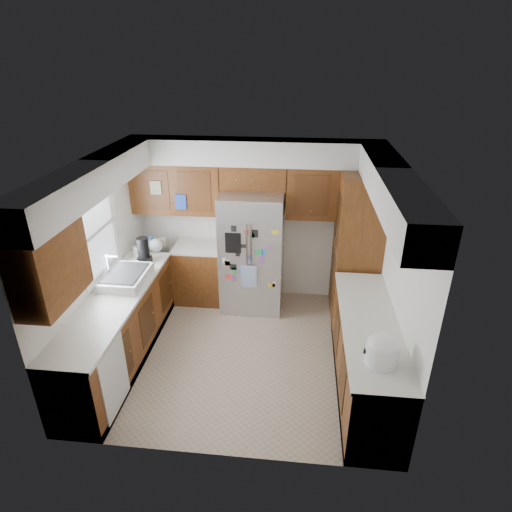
# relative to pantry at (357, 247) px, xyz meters

# --- Properties ---
(floor) EXTENTS (3.60, 3.60, 0.00)m
(floor) POSITION_rel_pantry_xyz_m (-1.50, -1.15, -1.07)
(floor) COLOR tan
(floor) RESTS_ON ground
(room_shell) EXTENTS (3.64, 3.24, 2.52)m
(room_shell) POSITION_rel_pantry_xyz_m (-1.61, -0.79, 0.75)
(room_shell) COLOR white
(room_shell) RESTS_ON ground
(left_counter_run) EXTENTS (1.36, 3.20, 0.92)m
(left_counter_run) POSITION_rel_pantry_xyz_m (-2.86, -1.12, -0.65)
(left_counter_run) COLOR #49280E
(left_counter_run) RESTS_ON ground
(right_counter_run) EXTENTS (0.63, 2.25, 0.92)m
(right_counter_run) POSITION_rel_pantry_xyz_m (0.00, -1.62, -0.65)
(right_counter_run) COLOR #49280E
(right_counter_run) RESTS_ON ground
(pantry) EXTENTS (0.60, 0.90, 2.15)m
(pantry) POSITION_rel_pantry_xyz_m (0.00, 0.00, 0.00)
(pantry) COLOR #49280E
(pantry) RESTS_ON ground
(fridge) EXTENTS (0.90, 0.79, 1.80)m
(fridge) POSITION_rel_pantry_xyz_m (-1.50, 0.05, -0.17)
(fridge) COLOR #A6A5AA
(fridge) RESTS_ON ground
(bridge_cabinet) EXTENTS (0.96, 0.34, 0.35)m
(bridge_cabinet) POSITION_rel_pantry_xyz_m (-1.50, 0.28, 0.90)
(bridge_cabinet) COLOR #49280E
(bridge_cabinet) RESTS_ON fridge
(fridge_top_items) EXTENTS (0.68, 0.30, 0.30)m
(fridge_top_items) POSITION_rel_pantry_xyz_m (-1.46, 0.28, 1.21)
(fridge_top_items) COLOR blue
(fridge_top_items) RESTS_ON bridge_cabinet
(sink_assembly) EXTENTS (0.52, 0.70, 0.37)m
(sink_assembly) POSITION_rel_pantry_xyz_m (-3.00, -1.05, -0.09)
(sink_assembly) COLOR silver
(sink_assembly) RESTS_ON left_counter_run
(left_counter_clutter) EXTENTS (0.34, 0.82, 0.38)m
(left_counter_clutter) POSITION_rel_pantry_xyz_m (-2.95, -0.31, -0.02)
(left_counter_clutter) COLOR black
(left_counter_clutter) RESTS_ON left_counter_run
(rice_cooker) EXTENTS (0.32, 0.31, 0.28)m
(rice_cooker) POSITION_rel_pantry_xyz_m (-0.00, -2.31, -0.01)
(rice_cooker) COLOR white
(rice_cooker) RESTS_ON right_counter_run
(paper_towel) EXTENTS (0.11, 0.11, 0.25)m
(paper_towel) POSITION_rel_pantry_xyz_m (0.02, -2.21, -0.03)
(paper_towel) COLOR white
(paper_towel) RESTS_ON right_counter_run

